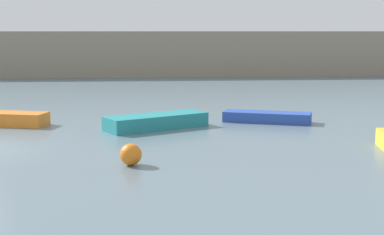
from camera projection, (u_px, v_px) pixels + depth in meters
embankment_wall at (72, 55)px, 43.68m from camera, size 80.00×1.20×3.49m
rowboat_teal at (156, 121)px, 21.13m from camera, size 3.91×2.90×0.52m
rowboat_blue at (267, 117)px, 22.58m from camera, size 3.49×2.06×0.40m
mooring_buoy at (131, 155)px, 15.33m from camera, size 0.59×0.59×0.59m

